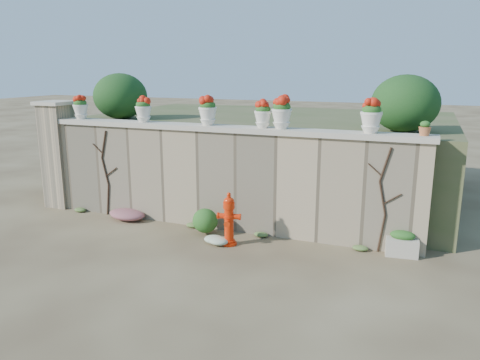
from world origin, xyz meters
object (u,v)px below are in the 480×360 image
at_px(fire_hydrant, 229,219).
at_px(planter_box, 402,244).
at_px(urn_pot_0, 80,108).
at_px(terracotta_pot, 425,129).

xyz_separation_m(fire_hydrant, planter_box, (3.02, 0.66, -0.29)).
height_order(urn_pot_0, terracotta_pot, urn_pot_0).
xyz_separation_m(urn_pot_0, terracotta_pot, (7.22, -0.00, -0.14)).
height_order(planter_box, terracotta_pot, terracotta_pot).
bearing_deg(urn_pot_0, fire_hydrant, -12.81).
relative_size(fire_hydrant, planter_box, 1.73).
xyz_separation_m(fire_hydrant, terracotta_pot, (3.22, 0.91, 1.71)).
height_order(planter_box, urn_pot_0, urn_pot_0).
bearing_deg(planter_box, fire_hydrant, -174.03).
bearing_deg(terracotta_pot, urn_pot_0, 180.00).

